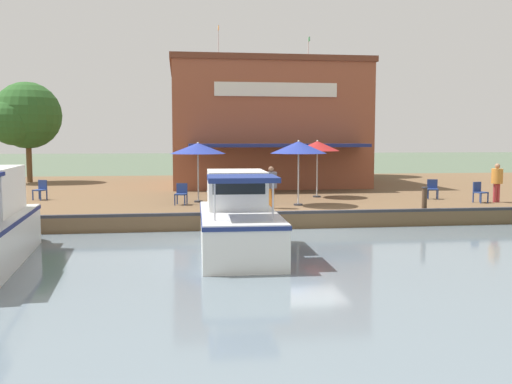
# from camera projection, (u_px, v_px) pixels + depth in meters

# --- Properties ---
(ground_plane) EXTENTS (220.00, 220.00, 0.00)m
(ground_plane) POSITION_uv_depth(u_px,v_px,m) (309.00, 231.00, 20.02)
(ground_plane) COLOR #4C5B47
(quay_deck) EXTENTS (22.00, 56.00, 0.60)m
(quay_deck) POSITION_uv_depth(u_px,v_px,m) (263.00, 193.00, 30.84)
(quay_deck) COLOR brown
(quay_deck) RESTS_ON ground
(quay_edge_fender) EXTENTS (0.20, 50.40, 0.10)m
(quay_edge_fender) POSITION_uv_depth(u_px,v_px,m) (308.00, 212.00, 20.05)
(quay_edge_fender) COLOR #2D2D33
(quay_edge_fender) RESTS_ON quay_deck
(waterfront_restaurant) EXTENTS (10.36, 10.65, 9.00)m
(waterfront_restaurant) POSITION_uv_depth(u_px,v_px,m) (264.00, 125.00, 33.05)
(waterfront_restaurant) COLOR brown
(waterfront_restaurant) RESTS_ON quay_deck
(patio_umbrella_near_quay_edge) EXTENTS (2.01, 2.01, 2.57)m
(patio_umbrella_near_quay_edge) POSITION_uv_depth(u_px,v_px,m) (317.00, 146.00, 25.50)
(patio_umbrella_near_quay_edge) COLOR #B7B7B7
(patio_umbrella_near_quay_edge) RESTS_ON quay_deck
(patio_umbrella_back_row) EXTENTS (2.30, 2.30, 2.49)m
(patio_umbrella_back_row) POSITION_uv_depth(u_px,v_px,m) (198.00, 148.00, 23.47)
(patio_umbrella_back_row) COLOR #B7B7B7
(patio_umbrella_back_row) RESTS_ON quay_deck
(patio_umbrella_far_corner) EXTENTS (2.21, 2.21, 2.57)m
(patio_umbrella_far_corner) POSITION_uv_depth(u_px,v_px,m) (298.00, 147.00, 22.33)
(patio_umbrella_far_corner) COLOR #B7B7B7
(patio_umbrella_far_corner) RESTS_ON quay_deck
(cafe_chair_under_first_umbrella) EXTENTS (0.59, 0.59, 0.85)m
(cafe_chair_under_first_umbrella) POSITION_uv_depth(u_px,v_px,m) (41.00, 189.00, 24.54)
(cafe_chair_under_first_umbrella) COLOR navy
(cafe_chair_under_first_umbrella) RESTS_ON quay_deck
(cafe_chair_mid_patio) EXTENTS (0.48, 0.48, 0.85)m
(cafe_chair_mid_patio) POSITION_uv_depth(u_px,v_px,m) (247.00, 189.00, 24.29)
(cafe_chair_mid_patio) COLOR navy
(cafe_chair_mid_patio) RESTS_ON quay_deck
(cafe_chair_facing_river) EXTENTS (0.56, 0.56, 0.85)m
(cafe_chair_facing_river) POSITION_uv_depth(u_px,v_px,m) (479.00, 191.00, 23.48)
(cafe_chair_facing_river) COLOR navy
(cafe_chair_facing_river) RESTS_ON quay_deck
(cafe_chair_far_corner_seat) EXTENTS (0.53, 0.53, 0.85)m
(cafe_chair_far_corner_seat) POSITION_uv_depth(u_px,v_px,m) (181.00, 193.00, 22.71)
(cafe_chair_far_corner_seat) COLOR navy
(cafe_chair_far_corner_seat) RESTS_ON quay_deck
(cafe_chair_back_row_seat) EXTENTS (0.56, 0.56, 0.85)m
(cafe_chair_back_row_seat) POSITION_uv_depth(u_px,v_px,m) (433.00, 188.00, 24.92)
(cafe_chair_back_row_seat) COLOR navy
(cafe_chair_back_row_seat) RESTS_ON quay_deck
(person_at_quay_edge) EXTENTS (0.45, 0.45, 1.59)m
(person_at_quay_edge) POSITION_uv_depth(u_px,v_px,m) (271.00, 182.00, 21.47)
(person_at_quay_edge) COLOR orange
(person_at_quay_edge) RESTS_ON quay_deck
(person_mid_patio) EXTENTS (0.45, 0.45, 1.61)m
(person_mid_patio) POSITION_uv_depth(u_px,v_px,m) (497.00, 178.00, 23.52)
(person_mid_patio) COLOR #B23338
(person_mid_patio) RESTS_ON quay_deck
(motorboat_nearest_quay) EXTENTS (6.16, 2.23, 2.23)m
(motorboat_nearest_quay) POSITION_uv_depth(u_px,v_px,m) (237.00, 220.00, 16.22)
(motorboat_nearest_quay) COLOR white
(motorboat_nearest_quay) RESTS_ON river_water
(mooring_post) EXTENTS (0.22, 0.22, 0.87)m
(mooring_post) POSITION_uv_depth(u_px,v_px,m) (424.00, 199.00, 20.85)
(mooring_post) COLOR #473323
(mooring_post) RESTS_ON quay_deck
(tree_downstream_bank) EXTENTS (5.04, 4.80, 7.33)m
(tree_downstream_bank) POSITION_uv_depth(u_px,v_px,m) (336.00, 108.00, 39.68)
(tree_downstream_bank) COLOR brown
(tree_downstream_bank) RESTS_ON quay_deck
(tree_upstream_bank) EXTENTS (4.19, 3.99, 6.02)m
(tree_upstream_bank) POSITION_uv_depth(u_px,v_px,m) (24.00, 117.00, 33.93)
(tree_upstream_bank) COLOR brown
(tree_upstream_bank) RESTS_ON quay_deck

